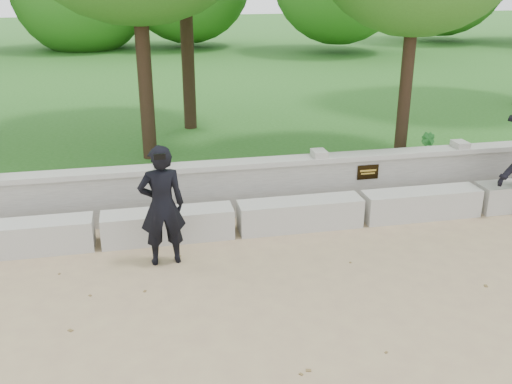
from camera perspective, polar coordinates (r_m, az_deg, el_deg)
The scene contains 6 objects.
ground at distance 7.60m, azimuth 15.80°, elevation -8.62°, with size 80.00×80.00×0.00m, color #9E8961.
lawn at distance 20.36m, azimuth -2.44°, elevation 11.03°, with size 40.00×22.00×0.25m, color #245A18.
concrete_bench at distance 9.04m, azimuth 10.54°, elevation -1.66°, with size 11.90×0.45×0.45m.
parapet_wall at distance 9.56m, azimuth 9.08°, elevation 1.24°, with size 12.50×0.35×0.90m.
man_main at distance 7.53m, azimuth -9.38°, elevation -1.36°, with size 0.63×0.56×1.65m.
shrub_b at distance 11.35m, azimuth 16.92°, elevation 4.19°, with size 0.32×0.26×0.59m, color #256D27.
Camera 1 is at (-3.31, -5.78, 3.66)m, focal length 40.00 mm.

